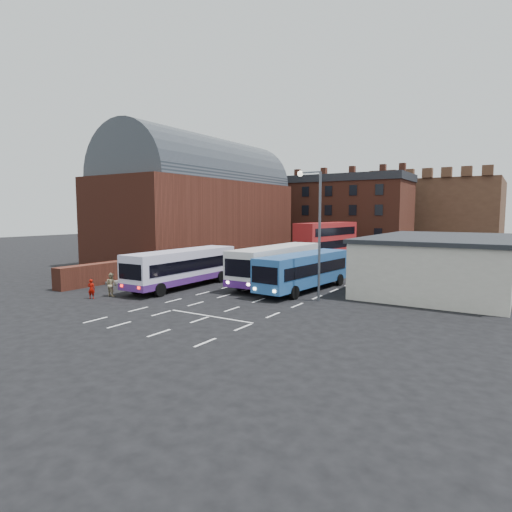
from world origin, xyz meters
The scene contains 13 objects.
ground centered at (0.00, 0.00, 0.00)m, with size 180.00×180.00×0.00m, color black.
railway_station centered at (-15.50, 21.00, 7.64)m, with size 12.00×28.00×16.00m.
forecourt_wall centered at (-10.20, 2.00, 0.90)m, with size 1.20×10.00×1.80m, color #602B1E.
cream_building centered at (15.00, 14.00, 2.16)m, with size 10.40×16.40×4.25m.
brick_terrace centered at (-6.00, 46.00, 5.50)m, with size 22.00×10.00×11.00m, color brown.
castle_keep centered at (6.00, 66.00, 6.00)m, with size 22.00×22.00×12.00m, color brown.
bus_white_outbound centered at (-3.12, 3.67, 1.80)m, with size 2.96×11.24×3.06m.
bus_white_inbound centered at (2.73, 9.05, 1.91)m, with size 3.08×11.90×3.24m.
bus_blue centered at (6.00, 7.57, 1.72)m, with size 3.35×10.85×2.91m.
bus_red_double centered at (-1.27, 29.25, 2.57)m, with size 3.93×12.29×4.83m.
street_lamp centered at (8.29, 4.50, 5.42)m, with size 1.83×0.40×8.99m.
pedestrian_red centered at (-5.44, -3.38, 0.70)m, with size 0.51×0.34×1.40m, color #9D0C03.
pedestrian_beige centered at (-4.91, -2.06, 0.86)m, with size 0.84×0.65×1.73m, color tan.
Camera 1 is at (20.47, -22.52, 6.09)m, focal length 30.00 mm.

